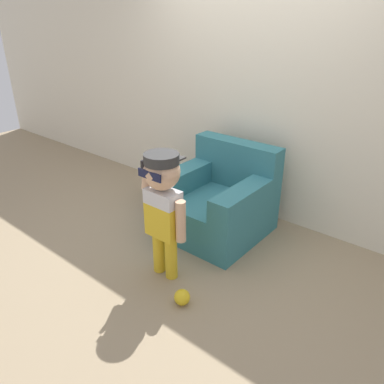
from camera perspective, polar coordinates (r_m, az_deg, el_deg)
ground_plane at (r=3.86m, az=3.11°, el=-5.24°), size 10.00×10.00×0.00m
wall_back at (r=3.89m, az=9.14°, el=15.25°), size 10.00×0.05×2.60m
armchair at (r=3.68m, az=3.97°, el=-1.48°), size 0.92×0.92×0.85m
person_child at (r=2.85m, az=-4.42°, el=-0.88°), size 0.43×0.33×1.06m
side_table at (r=4.20m, az=-4.73°, el=1.91°), size 0.37×0.37×0.49m
toy_ball at (r=2.90m, az=-1.52°, el=-15.73°), size 0.12×0.12×0.12m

